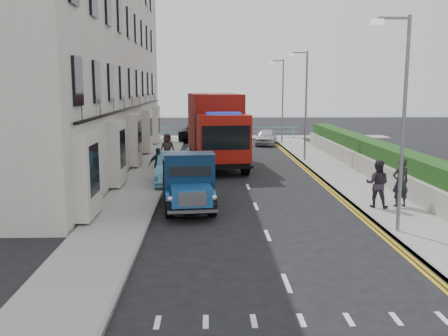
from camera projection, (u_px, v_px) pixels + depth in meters
ground at (261, 219)px, 18.29m from camera, size 120.00×120.00×0.00m
pavement_west at (148, 175)px, 27.00m from camera, size 2.40×38.00×0.12m
pavement_east at (340, 174)px, 27.33m from camera, size 2.60×38.00×0.12m
promenade at (229, 137)px, 46.89m from camera, size 30.00×2.50×0.12m
sea_plane at (220, 118)px, 77.47m from camera, size 120.00×120.00×0.00m
terrace_west at (81, 46)px, 29.65m from camera, size 6.31×30.20×14.25m
garden_east at (375, 159)px, 27.25m from camera, size 1.45×28.00×1.75m
seafront_railing at (229, 133)px, 46.01m from camera, size 13.00×0.08×1.11m
lamp_near at (400, 113)px, 15.81m from camera, size 1.23×0.18×7.00m
lamp_mid at (304, 99)px, 31.59m from camera, size 1.23×0.18×7.00m
lamp_far at (281, 96)px, 41.45m from camera, size 1.23×0.18×7.00m
bedford_lorry at (189, 185)px, 19.25m from camera, size 2.35×4.97×2.28m
red_lorry at (216, 128)px, 30.13m from camera, size 3.66×8.57×4.37m
parked_car_front at (192, 194)px, 19.73m from camera, size 1.50×3.65×1.24m
parked_car_mid at (175, 168)px, 24.96m from camera, size 1.67×4.73×1.56m
parked_car_rear at (198, 148)px, 34.50m from camera, size 1.80×4.27×1.23m
seafront_car_left at (199, 132)px, 44.71m from camera, size 3.68×6.12×1.59m
seafront_car_right at (266, 137)px, 41.46m from camera, size 2.36×4.08×1.30m
pedestrian_east_near at (401, 182)px, 19.62m from camera, size 0.78×0.59×1.94m
pedestrian_east_far at (377, 184)px, 19.52m from camera, size 1.12×1.02×1.87m
pedestrian_west_near at (159, 165)px, 24.81m from camera, size 1.05×0.59×1.69m
pedestrian_west_far at (167, 149)px, 30.16m from camera, size 1.08×0.90×1.88m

